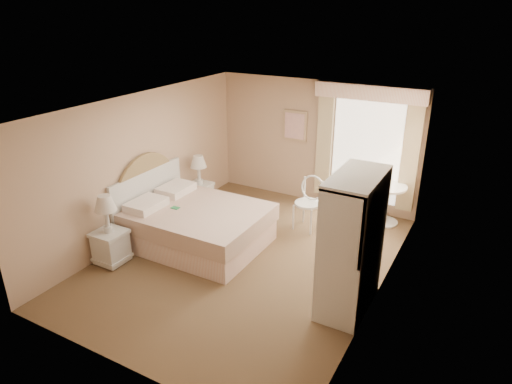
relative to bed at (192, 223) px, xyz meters
The scene contains 9 objects.
room 1.42m from the bed, ahead, with size 4.21×5.51×2.51m.
window 3.54m from the bed, 50.62° to the left, with size 2.05×0.22×2.51m.
framed_art 3.01m from the bed, 76.17° to the left, with size 0.52×0.04×0.62m.
bed is the anchor object (origin of this frame).
nightstand_near 1.37m from the bed, 121.98° to the right, with size 0.47×0.47×1.14m.
nightstand_far 1.45m from the bed, 120.08° to the left, with size 0.45×0.45×1.09m.
round_table 3.61m from the bed, 41.37° to the left, with size 0.72×0.72×0.76m.
cafe_chair 2.17m from the bed, 44.78° to the left, with size 0.53×0.53×0.99m.
armoire 2.98m from the bed, ahead, with size 0.57×1.15×1.91m.
Camera 1 is at (3.25, -5.56, 3.86)m, focal length 32.00 mm.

